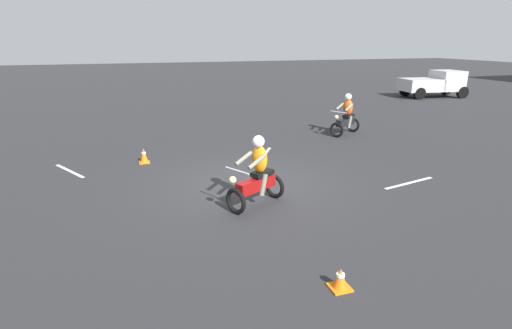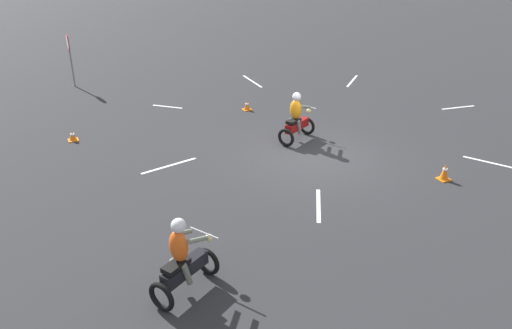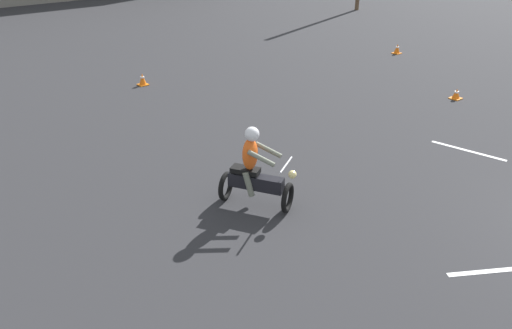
{
  "view_description": "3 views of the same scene",
  "coord_description": "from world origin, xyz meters",
  "px_view_note": "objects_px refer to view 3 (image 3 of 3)",
  "views": [
    {
      "loc": [
        9.6,
        -2.91,
        3.71
      ],
      "look_at": [
        1.43,
        -0.2,
        1.0
      ],
      "focal_mm": 28.0,
      "sensor_mm": 36.0,
      "label": 1
    },
    {
      "loc": [
        -11.85,
        7.6,
        6.31
      ],
      "look_at": [
        -1.45,
        2.66,
        0.9
      ],
      "focal_mm": 35.0,
      "sensor_mm": 36.0,
      "label": 2
    },
    {
      "loc": [
        -9.72,
        -1.08,
        5.17
      ],
      "look_at": [
        -4.34,
        5.52,
        0.9
      ],
      "focal_mm": 35.0,
      "sensor_mm": 36.0,
      "label": 3
    }
  ],
  "objects_px": {
    "motorcycle_rider_background": "(254,172)",
    "traffic_cone_near_left": "(397,49)",
    "traffic_cone_near_right": "(456,94)",
    "traffic_cone_mid_left": "(143,79)"
  },
  "relations": [
    {
      "from": "motorcycle_rider_background",
      "to": "traffic_cone_near_left",
      "type": "bearing_deg",
      "value": 174.76
    },
    {
      "from": "traffic_cone_near_left",
      "to": "traffic_cone_near_right",
      "type": "bearing_deg",
      "value": -125.13
    },
    {
      "from": "traffic_cone_near_right",
      "to": "traffic_cone_near_left",
      "type": "bearing_deg",
      "value": 54.87
    },
    {
      "from": "motorcycle_rider_background",
      "to": "traffic_cone_near_right",
      "type": "relative_size",
      "value": 5.1
    },
    {
      "from": "traffic_cone_near_right",
      "to": "motorcycle_rider_background",
      "type": "bearing_deg",
      "value": -173.84
    },
    {
      "from": "traffic_cone_near_left",
      "to": "traffic_cone_mid_left",
      "type": "xyz_separation_m",
      "value": [
        -10.23,
        2.8,
        0.01
      ]
    },
    {
      "from": "traffic_cone_near_left",
      "to": "traffic_cone_near_right",
      "type": "distance_m",
      "value": 5.73
    },
    {
      "from": "motorcycle_rider_background",
      "to": "traffic_cone_near_right",
      "type": "xyz_separation_m",
      "value": [
        8.93,
        0.96,
        -0.57
      ]
    },
    {
      "from": "motorcycle_rider_background",
      "to": "traffic_cone_mid_left",
      "type": "distance_m",
      "value": 8.7
    },
    {
      "from": "traffic_cone_near_left",
      "to": "traffic_cone_near_right",
      "type": "xyz_separation_m",
      "value": [
        -3.3,
        -4.68,
        -0.04
      ]
    }
  ]
}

